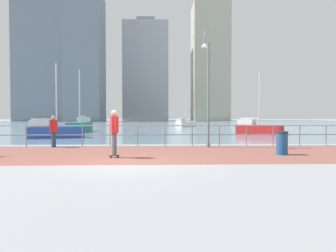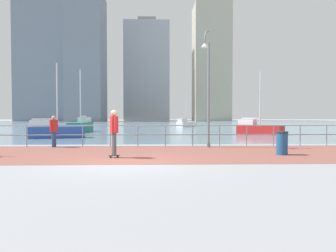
{
  "view_description": "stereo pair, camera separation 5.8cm",
  "coord_description": "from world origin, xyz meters",
  "px_view_note": "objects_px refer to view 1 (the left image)",
  "views": [
    {
      "loc": [
        0.97,
        -10.38,
        1.53
      ],
      "look_at": [
        1.47,
        3.38,
        1.1
      ],
      "focal_mm": 33.56,
      "sensor_mm": 36.0,
      "label": 1
    },
    {
      "loc": [
        1.03,
        -10.38,
        1.53
      ],
      "look_at": [
        1.47,
        3.38,
        1.1
      ],
      "focal_mm": 33.56,
      "sensor_mm": 36.0,
      "label": 2
    }
  ],
  "objects_px": {
    "skateboarder": "(114,129)",
    "lamppost": "(207,83)",
    "sailboat_navy": "(185,124)",
    "bystander": "(54,129)",
    "sailboat_gray": "(55,131)",
    "trash_bin": "(282,143)",
    "sailboat_red": "(80,126)",
    "sailboat_ivory": "(258,128)"
  },
  "relations": [
    {
      "from": "lamppost",
      "to": "bystander",
      "type": "xyz_separation_m",
      "value": [
        -7.57,
        0.38,
        -2.25
      ]
    },
    {
      "from": "lamppost",
      "to": "trash_bin",
      "type": "relative_size",
      "value": 6.15
    },
    {
      "from": "sailboat_navy",
      "to": "sailboat_ivory",
      "type": "height_order",
      "value": "sailboat_ivory"
    },
    {
      "from": "sailboat_navy",
      "to": "trash_bin",
      "type": "bearing_deg",
      "value": -88.41
    },
    {
      "from": "sailboat_gray",
      "to": "skateboarder",
      "type": "bearing_deg",
      "value": -62.31
    },
    {
      "from": "trash_bin",
      "to": "sailboat_red",
      "type": "bearing_deg",
      "value": 123.68
    },
    {
      "from": "lamppost",
      "to": "trash_bin",
      "type": "height_order",
      "value": "lamppost"
    },
    {
      "from": "lamppost",
      "to": "sailboat_ivory",
      "type": "bearing_deg",
      "value": 60.99
    },
    {
      "from": "bystander",
      "to": "sailboat_red",
      "type": "relative_size",
      "value": 0.26
    },
    {
      "from": "sailboat_navy",
      "to": "sailboat_red",
      "type": "height_order",
      "value": "sailboat_red"
    },
    {
      "from": "lamppost",
      "to": "sailboat_red",
      "type": "height_order",
      "value": "sailboat_red"
    },
    {
      "from": "trash_bin",
      "to": "lamppost",
      "type": "bearing_deg",
      "value": 129.48
    },
    {
      "from": "lamppost",
      "to": "sailboat_ivory",
      "type": "distance_m",
      "value": 12.76
    },
    {
      "from": "trash_bin",
      "to": "bystander",
      "type": "bearing_deg",
      "value": 161.25
    },
    {
      "from": "skateboarder",
      "to": "lamppost",
      "type": "bearing_deg",
      "value": 42.61
    },
    {
      "from": "lamppost",
      "to": "skateboarder",
      "type": "height_order",
      "value": "lamppost"
    },
    {
      "from": "bystander",
      "to": "sailboat_navy",
      "type": "bearing_deg",
      "value": 72.61
    },
    {
      "from": "skateboarder",
      "to": "sailboat_navy",
      "type": "xyz_separation_m",
      "value": [
        5.62,
        33.33,
        -0.58
      ]
    },
    {
      "from": "bystander",
      "to": "sailboat_ivory",
      "type": "bearing_deg",
      "value": 37.7
    },
    {
      "from": "lamppost",
      "to": "sailboat_ivory",
      "type": "relative_size",
      "value": 1.07
    },
    {
      "from": "trash_bin",
      "to": "sailboat_gray",
      "type": "xyz_separation_m",
      "value": [
        -12.13,
        10.0,
        0.03
      ]
    },
    {
      "from": "trash_bin",
      "to": "sailboat_red",
      "type": "height_order",
      "value": "sailboat_red"
    },
    {
      "from": "lamppost",
      "to": "sailboat_gray",
      "type": "relative_size",
      "value": 1.09
    },
    {
      "from": "bystander",
      "to": "skateboarder",
      "type": "bearing_deg",
      "value": -49.16
    },
    {
      "from": "sailboat_navy",
      "to": "sailboat_ivory",
      "type": "bearing_deg",
      "value": -76.6
    },
    {
      "from": "bystander",
      "to": "sailboat_gray",
      "type": "distance_m",
      "value": 6.91
    },
    {
      "from": "sailboat_navy",
      "to": "bystander",
      "type": "bearing_deg",
      "value": -107.39
    },
    {
      "from": "sailboat_navy",
      "to": "sailboat_ivory",
      "type": "distance_m",
      "value": 19.24
    },
    {
      "from": "bystander",
      "to": "trash_bin",
      "type": "relative_size",
      "value": 1.68
    },
    {
      "from": "sailboat_gray",
      "to": "sailboat_red",
      "type": "distance_m",
      "value": 8.68
    },
    {
      "from": "sailboat_navy",
      "to": "sailboat_gray",
      "type": "xyz_separation_m",
      "value": [
        -11.22,
        -22.66,
        0.02
      ]
    },
    {
      "from": "lamppost",
      "to": "sailboat_red",
      "type": "relative_size",
      "value": 0.94
    },
    {
      "from": "lamppost",
      "to": "skateboarder",
      "type": "bearing_deg",
      "value": -137.39
    },
    {
      "from": "bystander",
      "to": "sailboat_navy",
      "type": "xyz_separation_m",
      "value": [
        9.16,
        29.24,
        -0.43
      ]
    },
    {
      "from": "bystander",
      "to": "sailboat_ivory",
      "type": "distance_m",
      "value": 17.22
    },
    {
      "from": "skateboarder",
      "to": "sailboat_gray",
      "type": "relative_size",
      "value": 0.34
    },
    {
      "from": "bystander",
      "to": "sailboat_navy",
      "type": "distance_m",
      "value": 30.65
    },
    {
      "from": "bystander",
      "to": "lamppost",
      "type": "bearing_deg",
      "value": -2.91
    },
    {
      "from": "skateboarder",
      "to": "sailboat_ivory",
      "type": "distance_m",
      "value": 17.77
    },
    {
      "from": "bystander",
      "to": "trash_bin",
      "type": "height_order",
      "value": "bystander"
    },
    {
      "from": "trash_bin",
      "to": "sailboat_gray",
      "type": "bearing_deg",
      "value": 140.51
    },
    {
      "from": "sailboat_navy",
      "to": "sailboat_gray",
      "type": "bearing_deg",
      "value": -116.35
    }
  ]
}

